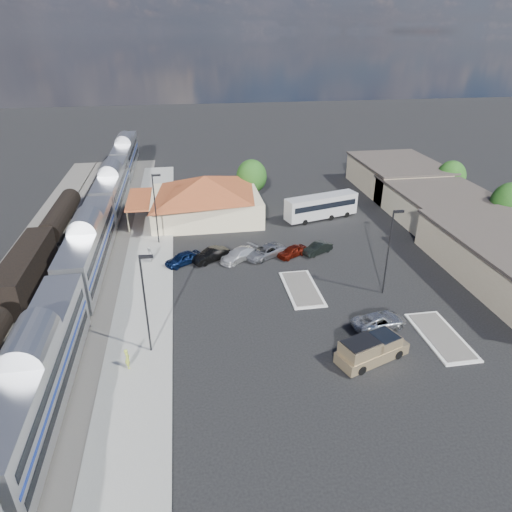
{
  "coord_description": "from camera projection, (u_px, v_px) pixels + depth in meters",
  "views": [
    {
      "loc": [
        -7.23,
        -37.69,
        24.08
      ],
      "look_at": [
        -0.35,
        4.91,
        2.8
      ],
      "focal_mm": 32.0,
      "sensor_mm": 36.0,
      "label": 1
    }
  ],
  "objects": [
    {
      "name": "railbed",
      "position": [
        63.0,
        280.0,
        49.11
      ],
      "size": [
        16.0,
        100.0,
        0.12
      ],
      "primitive_type": "cube",
      "color": "#4C4944",
      "rests_on": "ground"
    },
    {
      "name": "platform",
      "position": [
        147.0,
        282.0,
        48.61
      ],
      "size": [
        5.5,
        92.0,
        0.18
      ],
      "primitive_type": "cube",
      "color": "gray",
      "rests_on": "ground"
    },
    {
      "name": "lamp_lot",
      "position": [
        390.0,
        246.0,
        44.42
      ],
      "size": [
        1.08,
        0.25,
        9.0
      ],
      "color": "black",
      "rests_on": "ground"
    },
    {
      "name": "parked_car_b",
      "position": [
        211.0,
        255.0,
        52.94
      ],
      "size": [
        4.71,
        3.68,
        1.49
      ],
      "primitive_type": "imported",
      "rotation": [
        0.0,
        0.0,
        -1.03
      ],
      "color": "black",
      "rests_on": "ground"
    },
    {
      "name": "lamp_plat_s",
      "position": [
        146.0,
        297.0,
        35.82
      ],
      "size": [
        1.08,
        0.25,
        9.0
      ],
      "color": "black",
      "rests_on": "ground"
    },
    {
      "name": "ground",
      "position": [
        267.0,
        303.0,
        45.05
      ],
      "size": [
        280.0,
        280.0,
        0.0
      ],
      "primitive_type": "plane",
      "color": "black",
      "rests_on": "ground"
    },
    {
      "name": "traffic_island_north",
      "position": [
        441.0,
        336.0,
        39.92
      ],
      "size": [
        3.3,
        7.5,
        0.21
      ],
      "color": "silver",
      "rests_on": "ground"
    },
    {
      "name": "station_depot",
      "position": [
        205.0,
        197.0,
        64.26
      ],
      "size": [
        18.35,
        12.24,
        6.2
      ],
      "color": "beige",
      "rests_on": "ground"
    },
    {
      "name": "lamp_plat_n",
      "position": [
        156.0,
        204.0,
        55.3
      ],
      "size": [
        1.08,
        0.25,
        9.0
      ],
      "color": "black",
      "rests_on": "ground"
    },
    {
      "name": "tree_east_b",
      "position": [
        510.0,
        203.0,
        58.67
      ],
      "size": [
        4.94,
        4.94,
        6.96
      ],
      "color": "#382314",
      "rests_on": "ground"
    },
    {
      "name": "tree_depot",
      "position": [
        252.0,
        176.0,
        70.26
      ],
      "size": [
        4.71,
        4.71,
        6.63
      ],
      "color": "#382314",
      "rests_on": "ground"
    },
    {
      "name": "traffic_island_south",
      "position": [
        302.0,
        289.0,
        47.35
      ],
      "size": [
        3.3,
        7.5,
        0.21
      ],
      "color": "silver",
      "rests_on": "ground"
    },
    {
      "name": "passenger_train",
      "position": [
        89.0,
        248.0,
        49.62
      ],
      "size": [
        3.0,
        104.0,
        5.55
      ],
      "color": "silver",
      "rests_on": "ground"
    },
    {
      "name": "freight_cars",
      "position": [
        26.0,
        271.0,
        46.88
      ],
      "size": [
        2.8,
        46.0,
        4.0
      ],
      "color": "black",
      "rests_on": "ground"
    },
    {
      "name": "parked_car_e",
      "position": [
        292.0,
        251.0,
        54.08
      ],
      "size": [
        4.13,
        3.27,
        1.32
      ],
      "primitive_type": "imported",
      "rotation": [
        0.0,
        0.0,
        -1.05
      ],
      "color": "maroon",
      "rests_on": "ground"
    },
    {
      "name": "pickup_truck",
      "position": [
        372.0,
        349.0,
        36.89
      ],
      "size": [
        6.5,
        4.2,
        2.11
      ],
      "rotation": [
        0.0,
        0.0,
        1.93
      ],
      "color": "tan",
      "rests_on": "ground"
    },
    {
      "name": "tree_east_c",
      "position": [
        451.0,
        176.0,
        71.27
      ],
      "size": [
        4.41,
        4.41,
        6.21
      ],
      "color": "#382314",
      "rests_on": "ground"
    },
    {
      "name": "coach_bus",
      "position": [
        321.0,
        206.0,
        64.38
      ],
      "size": [
        10.96,
        5.15,
        3.44
      ],
      "rotation": [
        0.0,
        0.0,
        1.85
      ],
      "color": "silver",
      "rests_on": "ground"
    },
    {
      "name": "buildings_east",
      "position": [
        455.0,
        214.0,
        60.69
      ],
      "size": [
        14.4,
        51.4,
        4.8
      ],
      "color": "#C6B28C",
      "rests_on": "ground"
    },
    {
      "name": "parked_car_a",
      "position": [
        183.0,
        258.0,
        52.22
      ],
      "size": [
        4.61,
        3.74,
        1.48
      ],
      "primitive_type": "imported",
      "rotation": [
        0.0,
        0.0,
        -1.02
      ],
      "color": "#0D1B41",
      "rests_on": "ground"
    },
    {
      "name": "person_b",
      "position": [
        149.0,
        255.0,
        52.3
      ],
      "size": [
        0.97,
        1.07,
        1.8
      ],
      "primitive_type": "imported",
      "rotation": [
        0.0,
        0.0,
        -1.97
      ],
      "color": "silver",
      "rests_on": "platform"
    },
    {
      "name": "person_a",
      "position": [
        127.0,
        358.0,
        35.74
      ],
      "size": [
        0.59,
        0.74,
        1.76
      ],
      "primitive_type": "imported",
      "rotation": [
        0.0,
        0.0,
        1.87
      ],
      "color": "#AABD3B",
      "rests_on": "platform"
    },
    {
      "name": "suv",
      "position": [
        379.0,
        321.0,
        40.97
      ],
      "size": [
        5.36,
        3.24,
        1.39
      ],
      "primitive_type": "imported",
      "rotation": [
        0.0,
        0.0,
        1.77
      ],
      "color": "#AFB1B7",
      "rests_on": "ground"
    },
    {
      "name": "parked_car_f",
      "position": [
        317.0,
        248.0,
        54.81
      ],
      "size": [
        4.17,
        3.13,
        1.31
      ],
      "primitive_type": "imported",
      "rotation": [
        0.0,
        0.0,
        -1.07
      ],
      "color": "black",
      "rests_on": "ground"
    },
    {
      "name": "parked_car_d",
      "position": [
        265.0,
        252.0,
        53.87
      ],
      "size": [
        5.65,
        4.67,
        1.43
      ],
      "primitive_type": "imported",
      "rotation": [
        0.0,
        0.0,
        -1.04
      ],
      "color": "gray",
      "rests_on": "ground"
    },
    {
      "name": "parked_car_c",
      "position": [
        239.0,
        255.0,
        53.15
      ],
      "size": [
        5.13,
        4.46,
        1.42
      ],
      "primitive_type": "imported",
      "rotation": [
        0.0,
        0.0,
        -0.95
      ],
      "color": "silver",
      "rests_on": "ground"
    }
  ]
}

